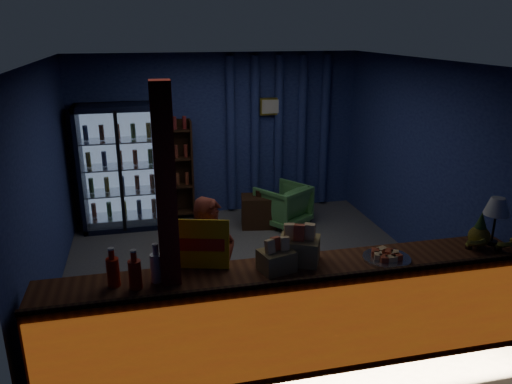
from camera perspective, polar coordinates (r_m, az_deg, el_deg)
ground at (r=6.51m, az=-1.02°, el=-8.73°), size 4.60×4.60×0.00m
room_walls at (r=5.97m, az=-1.11°, el=4.81°), size 4.60×4.60×4.60m
counter at (r=4.67m, az=4.01°, el=-13.91°), size 4.40×0.57×0.99m
support_post at (r=4.13m, az=-9.92°, el=-5.74°), size 0.16×0.16×2.60m
beverage_cooler at (r=7.87m, az=-15.19°, el=2.73°), size 1.20×0.62×1.90m
bottle_shelf at (r=8.05m, az=-9.04°, el=2.47°), size 0.50×0.28×1.60m
curtain_folds at (r=8.29m, az=2.61°, el=6.74°), size 1.74×0.14×2.50m
framed_picture at (r=8.13m, az=1.71°, el=9.75°), size 0.36×0.04×0.28m
shopkeeper at (r=4.92m, az=-5.12°, el=-8.76°), size 0.63×0.53×1.46m
green_chair at (r=7.81m, az=3.11°, el=-1.48°), size 0.96×0.97×0.64m
side_table at (r=7.75m, az=0.34°, el=-2.20°), size 0.59×0.48×0.59m
yellow_sign at (r=4.40m, az=-6.62°, el=-5.93°), size 0.55×0.25×0.43m
soda_bottles at (r=4.22m, az=-13.66°, el=-8.65°), size 0.45×0.18×0.34m
snack_box_left at (r=4.51m, az=4.97°, el=-6.40°), size 0.44×0.41×0.37m
snack_box_centre at (r=4.35m, az=2.36°, el=-7.66°), size 0.34×0.30×0.30m
pastry_tray at (r=4.73m, az=14.72°, el=-7.21°), size 0.44×0.44×0.07m
banana_bunches at (r=5.28m, az=25.82°, el=-5.13°), size 0.71×0.28×0.15m
table_lamp at (r=5.28m, az=25.82°, el=-1.68°), size 0.24×0.24×0.48m
pineapple at (r=5.23m, az=24.18°, el=-4.32°), size 0.20×0.20×0.35m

